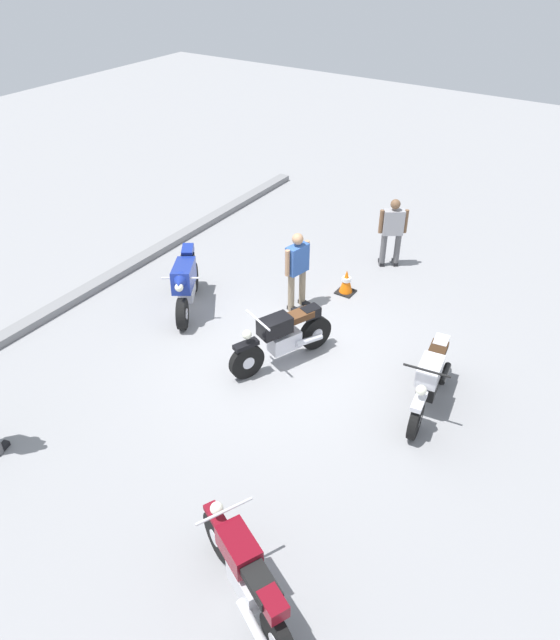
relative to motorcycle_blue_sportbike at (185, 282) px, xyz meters
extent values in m
plane|color=gray|center=(-0.15, -2.49, -0.59)|extent=(40.00, 40.00, 0.00)
cube|color=gray|center=(-0.15, 2.11, -0.52)|extent=(14.00, 0.30, 0.15)
cylinder|color=black|center=(-0.55, -0.36, -0.29)|extent=(0.59, 0.46, 0.60)
cylinder|color=black|center=(0.57, 0.38, -0.29)|extent=(0.62, 0.52, 0.60)
cylinder|color=silver|center=(-0.55, -0.36, -0.29)|extent=(0.27, 0.27, 0.21)
cylinder|color=silver|center=(0.57, 0.38, -0.29)|extent=(0.27, 0.27, 0.21)
cube|color=silver|center=(0.05, 0.03, -0.19)|extent=(0.62, 0.54, 0.32)
cube|color=navy|center=(-0.07, -0.05, 0.21)|extent=(1.02, 0.84, 0.57)
cone|color=navy|center=(-0.51, -0.33, 0.36)|extent=(0.48, 0.48, 0.39)
cube|color=black|center=(0.26, 0.17, 0.28)|extent=(0.64, 0.55, 0.12)
cube|color=navy|center=(0.51, 0.34, 0.36)|extent=(0.41, 0.37, 0.23)
cylinder|color=silver|center=(0.43, 0.38, 0.18)|extent=(0.38, 0.29, 0.17)
cylinder|color=silver|center=(0.51, 0.24, 0.18)|extent=(0.38, 0.29, 0.17)
cylinder|color=silver|center=(-0.39, -0.26, 0.38)|extent=(0.41, 0.60, 0.04)
sphere|color=silver|center=(-0.58, -0.38, 0.31)|extent=(0.16, 0.16, 0.16)
cylinder|color=black|center=(-0.79, -5.16, -0.27)|extent=(0.65, 0.21, 0.64)
cylinder|color=black|center=(0.65, -4.95, -0.27)|extent=(0.65, 0.21, 0.64)
cylinder|color=black|center=(-0.79, -5.16, -0.27)|extent=(0.24, 0.17, 0.22)
cylinder|color=black|center=(0.65, -4.95, -0.27)|extent=(0.24, 0.17, 0.22)
cube|color=black|center=(-0.02, -5.05, -0.17)|extent=(0.59, 0.36, 0.32)
cube|color=silver|center=(-0.22, -5.08, 0.23)|extent=(0.60, 0.40, 0.30)
cube|color=silver|center=(-0.79, -5.16, 0.08)|extent=(0.46, 0.22, 0.08)
cube|color=#382314|center=(0.23, -5.01, 0.25)|extent=(0.63, 0.34, 0.12)
cube|color=silver|center=(0.52, -4.97, 0.23)|extent=(0.35, 0.26, 0.18)
cylinder|color=black|center=(0.40, -5.16, -0.22)|extent=(0.57, 0.19, 0.16)
cylinder|color=black|center=(-0.55, -5.12, 0.48)|extent=(0.13, 0.70, 0.04)
sphere|color=silver|center=(-0.76, -5.15, 0.28)|extent=(0.16, 0.16, 0.16)
cylinder|color=black|center=(-3.99, -3.93, -0.27)|extent=(0.39, 0.63, 0.64)
cylinder|color=black|center=(-4.63, -5.23, -0.27)|extent=(0.39, 0.63, 0.64)
cylinder|color=silver|center=(-3.99, -3.93, -0.27)|extent=(0.22, 0.26, 0.22)
cylinder|color=silver|center=(-4.63, -5.23, -0.27)|extent=(0.22, 0.26, 0.22)
cube|color=silver|center=(-4.33, -4.63, -0.17)|extent=(0.50, 0.63, 0.32)
cube|color=maroon|center=(-4.24, -4.45, 0.23)|extent=(0.53, 0.64, 0.30)
cube|color=maroon|center=(-3.99, -3.93, 0.08)|extent=(0.34, 0.47, 0.08)
cube|color=black|center=(-4.44, -4.85, 0.25)|extent=(0.50, 0.65, 0.12)
cube|color=maroon|center=(-4.57, -5.12, 0.23)|extent=(0.34, 0.38, 0.18)
cylinder|color=silver|center=(-4.66, -4.91, -0.22)|extent=(0.34, 0.55, 0.16)
cylinder|color=silver|center=(-4.10, -4.15, 0.48)|extent=(0.64, 0.34, 0.04)
sphere|color=silver|center=(-4.00, -3.95, 0.28)|extent=(0.16, 0.16, 0.16)
cylinder|color=black|center=(-1.07, -2.24, -0.27)|extent=(0.64, 0.36, 0.64)
cylinder|color=black|center=(0.27, -2.79, -0.27)|extent=(0.64, 0.36, 0.64)
cylinder|color=silver|center=(-1.07, -2.24, -0.27)|extent=(0.26, 0.21, 0.22)
cylinder|color=silver|center=(0.27, -2.79, -0.27)|extent=(0.26, 0.21, 0.22)
cube|color=silver|center=(-0.35, -2.53, -0.17)|extent=(0.62, 0.47, 0.32)
cube|color=black|center=(-0.53, -2.46, 0.23)|extent=(0.64, 0.51, 0.30)
cube|color=black|center=(-1.07, -2.24, 0.08)|extent=(0.47, 0.32, 0.08)
cube|color=#4C2D19|center=(-0.12, -2.63, 0.25)|extent=(0.65, 0.47, 0.12)
cube|color=black|center=(0.16, -2.74, 0.23)|extent=(0.38, 0.33, 0.18)
cylinder|color=silver|center=(-0.05, -2.84, -0.22)|extent=(0.56, 0.31, 0.16)
cylinder|color=silver|center=(-0.84, -2.33, 0.48)|extent=(0.30, 0.66, 0.04)
sphere|color=silver|center=(-1.04, -2.25, 0.28)|extent=(0.16, 0.16, 0.16)
cylinder|color=gray|center=(1.08, -1.77, -0.19)|extent=(0.15, 0.15, 0.80)
cube|color=black|center=(1.06, -1.83, -0.55)|extent=(0.15, 0.27, 0.08)
cylinder|color=gray|center=(1.39, -1.83, -0.19)|extent=(0.15, 0.15, 0.80)
cube|color=black|center=(1.38, -1.89, -0.55)|extent=(0.15, 0.27, 0.08)
cube|color=#3359A5|center=(1.23, -1.80, 0.50)|extent=(0.49, 0.31, 0.57)
cylinder|color=tan|center=(0.97, -1.75, 0.51)|extent=(0.11, 0.11, 0.54)
cylinder|color=tan|center=(1.50, -1.86, 0.51)|extent=(0.11, 0.11, 0.54)
sphere|color=tan|center=(1.23, -1.80, 0.92)|extent=(0.22, 0.22, 0.22)
cube|color=black|center=(-4.43, -0.19, -0.55)|extent=(0.28, 0.17, 0.08)
cylinder|color=#59595B|center=(3.88, -2.77, -0.20)|extent=(0.18, 0.18, 0.78)
cube|color=black|center=(3.93, -2.74, -0.55)|extent=(0.27, 0.23, 0.08)
cylinder|color=#59595B|center=(3.70, -2.52, -0.20)|extent=(0.18, 0.18, 0.78)
cube|color=black|center=(3.75, -2.48, -0.55)|extent=(0.27, 0.23, 0.08)
cube|color=#99999E|center=(3.79, -2.64, 0.47)|extent=(0.43, 0.49, 0.56)
cylinder|color=brown|center=(3.94, -2.86, 0.48)|extent=(0.13, 0.13, 0.52)
cylinder|color=brown|center=(3.64, -2.43, 0.48)|extent=(0.13, 0.13, 0.52)
sphere|color=brown|center=(3.79, -2.64, 0.88)|extent=(0.21, 0.21, 0.21)
cube|color=black|center=(2.24, -2.38, -0.58)|extent=(0.36, 0.36, 0.03)
cone|color=orange|center=(2.24, -2.38, -0.31)|extent=(0.28, 0.28, 0.50)
cylinder|color=white|center=(2.24, -2.38, -0.27)|extent=(0.19, 0.19, 0.08)
camera|label=1|loc=(-7.23, -6.95, 5.97)|focal=33.05mm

